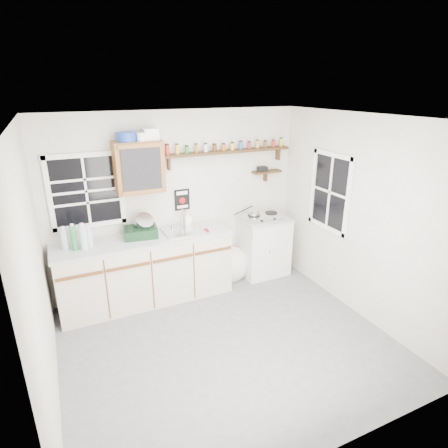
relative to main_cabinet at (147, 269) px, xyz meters
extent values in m
cube|color=#555558|center=(0.58, -1.30, -0.47)|extent=(3.60, 3.20, 0.02)
cube|color=white|center=(0.58, -1.30, 2.05)|extent=(3.60, 3.20, 0.02)
cube|color=#B3ADA0|center=(-1.23, -1.30, 0.79)|extent=(0.02, 3.20, 2.50)
cube|color=#B3ADA0|center=(2.40, -1.30, 0.79)|extent=(0.02, 3.20, 2.50)
cube|color=#B3ADA0|center=(0.58, 0.31, 0.79)|extent=(3.60, 0.02, 2.50)
cube|color=#B3ADA0|center=(0.58, -2.91, 0.79)|extent=(3.60, 0.02, 2.50)
cube|color=beige|center=(0.00, 0.00, -0.02)|extent=(2.27, 0.60, 0.88)
cube|color=#A5A7AD|center=(0.00, 0.00, 0.44)|extent=(2.31, 0.62, 0.04)
cube|color=#583217|center=(-0.85, -0.31, 0.24)|extent=(0.53, 0.02, 0.03)
cube|color=#583217|center=(-0.28, -0.31, 0.24)|extent=(0.53, 0.02, 0.03)
cube|color=#583217|center=(0.28, -0.31, 0.24)|extent=(0.53, 0.02, 0.03)
cube|color=#583217|center=(0.85, -0.31, 0.24)|extent=(0.53, 0.02, 0.03)
cube|color=silver|center=(1.83, 0.03, -0.02)|extent=(0.70, 0.55, 0.88)
cube|color=#A5A7AD|center=(1.83, 0.03, 0.43)|extent=(0.73, 0.57, 0.03)
cube|color=silver|center=(0.53, 0.00, 0.46)|extent=(0.52, 0.44, 0.03)
cylinder|color=silver|center=(0.58, 0.16, 0.60)|extent=(0.02, 0.02, 0.28)
cylinder|color=silver|center=(0.58, 0.10, 0.73)|extent=(0.02, 0.14, 0.02)
cube|color=brown|center=(0.03, 0.15, 1.36)|extent=(0.60, 0.30, 0.65)
cube|color=black|center=(0.03, -0.01, 1.36)|extent=(0.48, 0.02, 0.52)
cylinder|color=#18399D|center=(-0.09, 0.15, 1.74)|extent=(0.24, 0.24, 0.11)
cube|color=white|center=(0.22, 0.15, 1.76)|extent=(0.18, 0.15, 0.14)
cylinder|color=white|center=(0.09, 0.10, 1.74)|extent=(0.12, 0.12, 0.10)
cube|color=black|center=(1.31, 0.21, 1.46)|extent=(1.91, 0.18, 0.04)
cube|color=black|center=(0.45, 0.25, 1.36)|extent=(0.03, 0.10, 0.18)
cube|color=black|center=(2.17, 0.25, 1.36)|extent=(0.03, 0.10, 0.18)
cylinder|color=red|center=(0.43, 0.21, 1.54)|extent=(0.06, 0.06, 0.13)
cylinder|color=black|center=(0.43, 0.21, 1.61)|extent=(0.05, 0.05, 0.02)
cylinder|color=gold|center=(0.57, 0.21, 1.54)|extent=(0.05, 0.05, 0.12)
cylinder|color=black|center=(0.57, 0.21, 1.61)|extent=(0.04, 0.04, 0.02)
cylinder|color=#267226|center=(0.70, 0.21, 1.52)|extent=(0.05, 0.05, 0.09)
cylinder|color=black|center=(0.70, 0.21, 1.58)|extent=(0.05, 0.05, 0.02)
cylinder|color=#99591E|center=(0.84, 0.21, 1.53)|extent=(0.04, 0.04, 0.11)
cylinder|color=black|center=(0.84, 0.21, 1.59)|extent=(0.04, 0.04, 0.02)
cylinder|color=silver|center=(0.97, 0.21, 1.53)|extent=(0.05, 0.05, 0.10)
cylinder|color=black|center=(0.97, 0.21, 1.59)|extent=(0.05, 0.05, 0.02)
cylinder|color=#4C2614|center=(1.11, 0.21, 1.52)|extent=(0.06, 0.06, 0.09)
cylinder|color=black|center=(1.11, 0.21, 1.57)|extent=(0.05, 0.05, 0.02)
cylinder|color=#B24C19|center=(1.24, 0.21, 1.52)|extent=(0.06, 0.06, 0.09)
cylinder|color=black|center=(1.24, 0.21, 1.57)|extent=(0.05, 0.05, 0.02)
cylinder|color=gold|center=(1.38, 0.21, 1.52)|extent=(0.06, 0.06, 0.09)
cylinder|color=black|center=(1.38, 0.21, 1.58)|extent=(0.05, 0.05, 0.02)
cylinder|color=#334C8C|center=(1.51, 0.21, 1.53)|extent=(0.05, 0.05, 0.11)
cylinder|color=black|center=(1.51, 0.21, 1.59)|extent=(0.05, 0.05, 0.02)
cylinder|color=maroon|center=(1.65, 0.21, 1.52)|extent=(0.05, 0.05, 0.09)
cylinder|color=black|center=(1.65, 0.21, 1.57)|extent=(0.04, 0.04, 0.02)
cylinder|color=#BF8C3F|center=(1.78, 0.21, 1.53)|extent=(0.05, 0.05, 0.10)
cylinder|color=black|center=(1.78, 0.21, 1.59)|extent=(0.05, 0.05, 0.02)
cylinder|color=brown|center=(1.92, 0.21, 1.52)|extent=(0.05, 0.05, 0.08)
cylinder|color=black|center=(1.92, 0.21, 1.57)|extent=(0.05, 0.05, 0.02)
cylinder|color=red|center=(2.05, 0.21, 1.52)|extent=(0.05, 0.05, 0.09)
cylinder|color=black|center=(2.05, 0.21, 1.58)|extent=(0.05, 0.05, 0.02)
cylinder|color=gold|center=(2.19, 0.21, 1.53)|extent=(0.05, 0.05, 0.11)
cylinder|color=black|center=(2.19, 0.21, 1.59)|extent=(0.04, 0.04, 0.02)
cube|color=black|center=(1.96, 0.22, 1.11)|extent=(0.45, 0.15, 0.03)
cube|color=black|center=(1.96, 0.26, 1.03)|extent=(0.03, 0.08, 0.14)
cube|color=black|center=(1.88, 0.22, 1.16)|extent=(0.14, 0.10, 0.07)
cube|color=black|center=(0.63, 0.29, 0.82)|extent=(0.22, 0.01, 0.30)
cube|color=white|center=(0.63, 0.28, 0.92)|extent=(0.16, 0.00, 0.05)
cylinder|color=#A50C0C|center=(0.63, 0.28, 0.81)|extent=(0.09, 0.01, 0.09)
cube|color=white|center=(0.63, 0.28, 0.72)|extent=(0.16, 0.00, 0.04)
cube|color=black|center=(-0.62, 0.29, 1.09)|extent=(0.85, 0.02, 0.90)
cube|color=white|center=(-0.62, 0.29, 1.09)|extent=(0.93, 0.03, 0.98)
cube|color=black|center=(2.37, -0.75, 0.99)|extent=(0.02, 0.70, 1.00)
cube|color=white|center=(2.37, -0.75, 0.99)|extent=(0.03, 0.78, 1.08)
cylinder|color=#ABC1C8|center=(-0.95, 0.05, 0.59)|extent=(0.09, 0.09, 0.26)
cylinder|color=white|center=(-0.95, 0.05, 0.73)|extent=(0.05, 0.05, 0.03)
cylinder|color=#297D3C|center=(-0.85, -0.03, 0.61)|extent=(0.07, 0.07, 0.30)
cylinder|color=white|center=(-0.85, -0.03, 0.78)|extent=(0.04, 0.04, 0.03)
cylinder|color=#ABC1C8|center=(-0.74, -0.06, 0.61)|extent=(0.09, 0.09, 0.30)
cylinder|color=white|center=(-0.74, -0.06, 0.78)|extent=(0.05, 0.05, 0.03)
cylinder|color=#ABC1C8|center=(-0.68, 0.01, 0.58)|extent=(0.08, 0.08, 0.24)
cylinder|color=white|center=(-0.68, 0.01, 0.71)|extent=(0.05, 0.05, 0.03)
cube|color=black|center=(-0.03, 0.06, 0.52)|extent=(0.46, 0.37, 0.13)
cylinder|color=silver|center=(0.02, 0.06, 0.65)|extent=(0.28, 0.31, 0.26)
imported|color=white|center=(0.68, 0.22, 0.56)|extent=(0.10, 0.10, 0.21)
cube|color=maroon|center=(0.79, -0.12, 0.47)|extent=(0.15, 0.14, 0.02)
cube|color=silver|center=(1.79, 0.01, 0.49)|extent=(0.61, 0.34, 0.07)
cylinder|color=black|center=(1.64, 0.01, 0.53)|extent=(0.18, 0.18, 0.01)
cylinder|color=black|center=(1.94, 0.01, 0.53)|extent=(0.18, 0.18, 0.01)
cylinder|color=silver|center=(1.64, 0.01, 0.57)|extent=(0.14, 0.14, 0.09)
cylinder|color=black|center=(1.50, 0.08, 0.60)|extent=(0.27, 0.10, 0.14)
ellipsoid|color=silver|center=(1.30, 0.07, -0.23)|extent=(0.48, 0.43, 0.50)
cone|color=silver|center=(1.32, 0.07, -0.01)|extent=(0.14, 0.14, 0.14)
camera|label=1|loc=(-0.96, -4.54, 2.32)|focal=30.00mm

